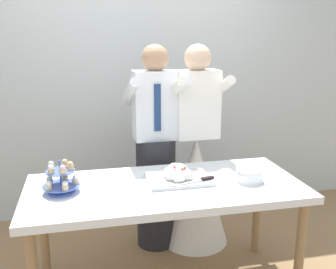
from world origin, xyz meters
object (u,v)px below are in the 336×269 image
object	(u,v)px
cupcake_stand	(61,179)
person_bride	(195,176)
person_groom	(156,159)
main_cake_tray	(178,175)
plate_stack	(249,175)
dessert_table	(165,195)

from	to	relation	value
cupcake_stand	person_bride	world-z (taller)	person_bride
person_groom	main_cake_tray	bearing A→B (deg)	-85.58
main_cake_tray	plate_stack	world-z (taller)	main_cake_tray
dessert_table	plate_stack	size ratio (longest dim) A/B	9.88
main_cake_tray	plate_stack	distance (m)	0.48
dessert_table	plate_stack	distance (m)	0.58
plate_stack	person_groom	xyz separation A→B (m)	(-0.51, 0.68, -0.07)
cupcake_stand	person_groom	world-z (taller)	person_groom
dessert_table	main_cake_tray	size ratio (longest dim) A/B	4.16
dessert_table	person_bride	size ratio (longest dim) A/B	1.08
main_cake_tray	person_bride	xyz separation A→B (m)	(0.29, 0.55, -0.23)
dessert_table	person_groom	world-z (taller)	person_groom
main_cake_tray	dessert_table	bearing A→B (deg)	-152.47
cupcake_stand	person_groom	xyz separation A→B (m)	(0.71, 0.60, -0.12)
main_cake_tray	plate_stack	bearing A→B (deg)	-13.45
dessert_table	cupcake_stand	bearing A→B (deg)	178.10
main_cake_tray	person_groom	distance (m)	0.58
main_cake_tray	person_bride	distance (m)	0.66
plate_stack	main_cake_tray	bearing A→B (deg)	166.55
plate_stack	person_groom	size ratio (longest dim) A/B	0.11
main_cake_tray	plate_stack	size ratio (longest dim) A/B	2.37
main_cake_tray	person_groom	xyz separation A→B (m)	(-0.04, 0.57, -0.07)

